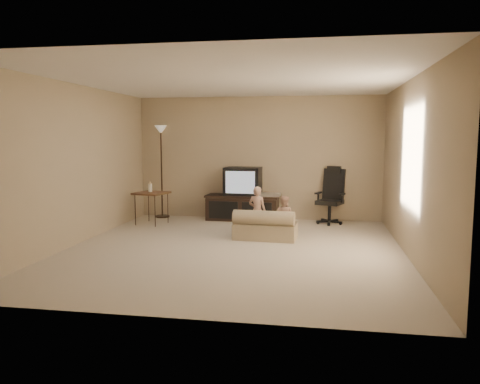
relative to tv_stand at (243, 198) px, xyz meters
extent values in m
plane|color=#B2A78D|center=(0.27, -2.49, -0.45)|extent=(5.50, 5.50, 0.00)
plane|color=silver|center=(0.27, -2.49, 2.05)|extent=(5.50, 5.50, 0.00)
plane|color=tan|center=(0.27, 0.26, 0.80)|extent=(5.00, 0.00, 5.00)
plane|color=tan|center=(0.27, -5.24, 0.80)|extent=(5.00, 0.00, 5.00)
plane|color=tan|center=(-2.23, -2.49, 0.80)|extent=(0.00, 5.50, 5.50)
plane|color=tan|center=(2.77, -2.49, 0.80)|extent=(0.00, 5.50, 5.50)
cube|color=black|center=(-0.01, 0.00, -0.22)|extent=(1.45, 0.57, 0.46)
cube|color=black|center=(-0.01, 0.00, 0.05)|extent=(1.50, 0.62, 0.04)
cube|color=black|center=(-0.36, -0.25, -0.21)|extent=(0.59, 0.05, 0.35)
cube|color=black|center=(0.32, -0.28, -0.21)|extent=(0.59, 0.05, 0.35)
cube|color=black|center=(-0.01, 0.02, 0.35)|extent=(0.74, 0.54, 0.56)
cube|color=silver|center=(-0.02, -0.24, 0.35)|extent=(0.59, 0.04, 0.44)
cube|color=silver|center=(0.55, -0.08, 0.10)|extent=(0.42, 0.30, 0.06)
cylinder|color=black|center=(1.73, -0.14, -0.23)|extent=(0.06, 0.06, 0.35)
cube|color=black|center=(1.73, -0.14, -0.02)|extent=(0.57, 0.57, 0.08)
cube|color=black|center=(1.80, 0.06, 0.31)|extent=(0.45, 0.30, 0.62)
cube|color=black|center=(1.80, 0.06, 0.60)|extent=(0.28, 0.18, 0.14)
cube|color=black|center=(1.50, -0.05, 0.15)|extent=(0.15, 0.25, 0.04)
cube|color=black|center=(1.95, -0.23, 0.15)|extent=(0.15, 0.25, 0.04)
cube|color=brown|center=(-1.67, -0.73, 0.16)|extent=(0.68, 0.68, 0.03)
cylinder|color=black|center=(-1.94, -0.90, -0.14)|extent=(0.02, 0.02, 0.62)
cylinder|color=black|center=(-1.51, -1.00, -0.14)|extent=(0.02, 0.02, 0.62)
cylinder|color=black|center=(-1.84, -0.46, -0.14)|extent=(0.02, 0.02, 0.62)
cylinder|color=black|center=(-1.40, -0.57, -0.14)|extent=(0.02, 0.02, 0.62)
cylinder|color=silver|center=(-1.72, -0.68, 0.25)|extent=(0.08, 0.08, 0.16)
cone|color=beige|center=(-1.72, -0.68, 0.36)|extent=(0.06, 0.06, 0.06)
cylinder|color=black|center=(-1.74, 0.06, -0.43)|extent=(0.30, 0.30, 0.03)
cylinder|color=black|center=(-1.74, 0.06, 0.47)|extent=(0.03, 0.03, 1.81)
cone|color=beige|center=(-1.74, 0.06, 1.39)|extent=(0.26, 0.26, 0.17)
cube|color=tan|center=(0.65, -1.67, -0.31)|extent=(1.05, 0.61, 0.27)
cylinder|color=tan|center=(0.64, -1.85, -0.07)|extent=(1.01, 0.30, 0.24)
imported|color=tan|center=(0.49, -1.50, -0.02)|extent=(0.36, 0.30, 0.86)
imported|color=tan|center=(0.95, -1.61, -0.09)|extent=(0.38, 0.26, 0.72)
camera|label=1|loc=(1.53, -9.27, 1.24)|focal=35.00mm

